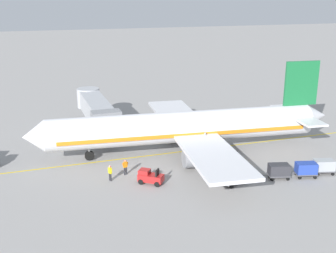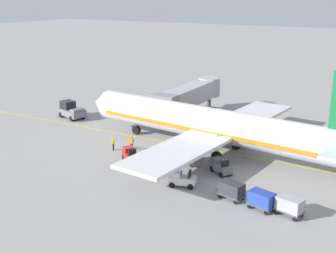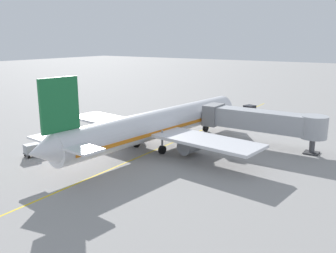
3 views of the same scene
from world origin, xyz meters
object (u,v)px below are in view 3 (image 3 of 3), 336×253
object	(u,v)px
parked_airliner	(158,125)
baggage_cart_third_in_train	(33,149)
baggage_tug_spare	(112,142)
pushback_tractor	(247,113)
ground_crew_marshaller	(167,125)
jet_bridge	(262,121)
baggage_tug_lead	(145,126)
baggage_tug_trailing	(97,134)
ground_crew_loader	(127,135)
baggage_cart_front	(68,140)
ground_crew_wing_walker	(168,122)
baggage_cart_second_in_train	(48,144)

from	to	relation	value
parked_airliner	baggage_cart_third_in_train	distance (m)	16.03
baggage_tug_spare	baggage_cart_third_in_train	size ratio (longest dim) A/B	0.92
pushback_tractor	baggage_cart_third_in_train	bearing A→B (deg)	-111.40
baggage_cart_third_in_train	baggage_tug_spare	bearing A→B (deg)	56.95
pushback_tractor	ground_crew_marshaller	xyz separation A→B (m)	(-7.25, -15.49, -0.15)
jet_bridge	baggage_tug_lead	size ratio (longest dim) A/B	6.20
baggage_cart_third_in_train	ground_crew_marshaller	distance (m)	21.13
jet_bridge	baggage_tug_lead	world-z (taller)	jet_bridge
baggage_tug_trailing	baggage_cart_third_in_train	bearing A→B (deg)	-93.99
baggage_tug_lead	ground_crew_loader	world-z (taller)	ground_crew_loader
baggage_tug_spare	ground_crew_loader	distance (m)	3.25
jet_bridge	baggage_tug_trailing	distance (m)	23.70
baggage_tug_trailing	baggage_cart_front	size ratio (longest dim) A/B	0.92
baggage_cart_third_in_train	ground_crew_wing_walker	world-z (taller)	ground_crew_wing_walker
baggage_tug_spare	ground_crew_marshaller	world-z (taller)	ground_crew_marshaller
baggage_cart_second_in_train	baggage_cart_third_in_train	world-z (taller)	same
baggage_cart_front	ground_crew_marshaller	world-z (taller)	ground_crew_marshaller
baggage_cart_third_in_train	parked_airliner	bearing A→B (deg)	46.91
baggage_tug_trailing	ground_crew_loader	xyz separation A→B (m)	(4.72, 1.29, 0.24)
baggage_tug_spare	parked_airliner	bearing A→B (deg)	30.63
baggage_cart_front	ground_crew_wing_walker	world-z (taller)	ground_crew_wing_walker
baggage_tug_spare	baggage_cart_second_in_train	bearing A→B (deg)	-132.46
jet_bridge	baggage_cart_front	bearing A→B (deg)	-144.87
pushback_tractor	baggage_tug_lead	xyz separation A→B (m)	(-10.23, -17.34, -0.39)
baggage_tug_lead	ground_crew_wing_walker	bearing A→B (deg)	62.27
baggage_tug_trailing	baggage_cart_second_in_train	bearing A→B (deg)	-95.85
baggage_cart_second_in_train	ground_crew_marshaller	world-z (taller)	ground_crew_marshaller
ground_crew_loader	ground_crew_marshaller	distance (m)	8.49
jet_bridge	ground_crew_wing_walker	size ratio (longest dim) A/B	9.91
ground_crew_wing_walker	pushback_tractor	bearing A→B (deg)	58.73
jet_bridge	pushback_tractor	bearing A→B (deg)	118.09
baggage_cart_second_in_train	ground_crew_loader	world-z (taller)	ground_crew_loader
jet_bridge	baggage_cart_front	distance (m)	26.45
parked_airliner	baggage_tug_trailing	xyz separation A→B (m)	(-10.12, -1.23, -2.47)
jet_bridge	ground_crew_loader	distance (m)	18.90
baggage_cart_second_in_train	ground_crew_wing_walker	distance (m)	20.40
parked_airliner	baggage_cart_second_in_train	world-z (taller)	parked_airliner
pushback_tractor	baggage_tug_lead	size ratio (longest dim) A/B	1.79
baggage_tug_lead	baggage_tug_spare	xyz separation A→B (m)	(1.77, -9.79, 0.00)
pushback_tractor	parked_airliner	bearing A→B (deg)	-97.34
baggage_cart_third_in_train	baggage_cart_second_in_train	bearing A→B (deg)	92.51
baggage_tug_trailing	ground_crew_marshaller	bearing A→B (deg)	58.45
baggage_tug_lead	baggage_cart_third_in_train	size ratio (longest dim) A/B	0.91
baggage_cart_second_in_train	baggage_cart_front	bearing A→B (deg)	78.55
baggage_tug_spare	baggage_cart_second_in_train	distance (m)	8.26
pushback_tractor	ground_crew_loader	xyz separation A→B (m)	(-8.48, -23.89, -0.15)
pushback_tractor	baggage_tug_lead	distance (m)	20.13
parked_airliner	baggage_cart_second_in_train	size ratio (longest dim) A/B	12.54
baggage_cart_front	ground_crew_wing_walker	size ratio (longest dim) A/B	1.76
baggage_tug_lead	baggage_cart_front	xyz separation A→B (m)	(-3.21, -12.98, 0.24)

